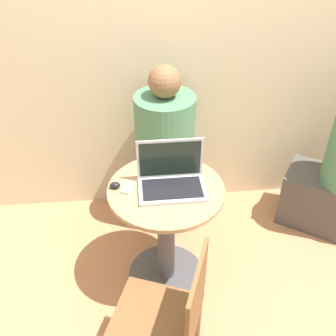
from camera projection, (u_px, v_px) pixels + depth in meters
name	position (u px, v px, depth m)	size (l,w,h in m)	color
ground_plane	(166.00, 275.00, 2.59)	(12.00, 12.00, 0.00)	tan
back_wall	(154.00, 37.00, 2.48)	(7.00, 0.05, 2.60)	beige
round_table	(166.00, 225.00, 2.32)	(0.65, 0.65, 0.74)	#4C4C51
laptop	(171.00, 178.00, 2.13)	(0.37, 0.23, 0.26)	#B7B7BC
cell_phone	(127.00, 188.00, 2.14)	(0.08, 0.10, 0.02)	silver
computer_mouse	(115.00, 185.00, 2.14)	(0.06, 0.04, 0.04)	black
chair_empty	(169.00, 321.00, 1.83)	(0.52, 0.52, 0.85)	brown
person_seated	(165.00, 159.00, 2.79)	(0.40, 0.62, 1.22)	brown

